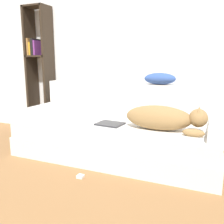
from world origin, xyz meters
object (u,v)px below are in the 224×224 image
object	(u,v)px
dog	(164,118)
throw_pillow	(160,79)
power_adapter	(80,176)
couch	(115,140)
laptop	(110,124)
bookshelf	(39,65)

from	to	relation	value
dog	throw_pillow	world-z (taller)	throw_pillow
power_adapter	couch	bearing A→B (deg)	81.16
laptop	power_adapter	distance (m)	0.69
couch	bookshelf	distance (m)	1.77
couch	laptop	distance (m)	0.22
bookshelf	power_adapter	distance (m)	2.07
couch	laptop	xyz separation A→B (m)	(-0.03, -0.07, 0.21)
laptop	throw_pillow	bearing A→B (deg)	51.80
laptop	throw_pillow	distance (m)	0.79
couch	dog	distance (m)	0.65
couch	bookshelf	xyz separation A→B (m)	(-1.46, 0.54, 0.84)
couch	dog	bearing A→B (deg)	-7.39
dog	bookshelf	size ratio (longest dim) A/B	0.44
dog	power_adapter	xyz separation A→B (m)	(-0.66, -0.56, -0.51)
dog	power_adapter	bearing A→B (deg)	-139.49
laptop	bookshelf	xyz separation A→B (m)	(-1.43, 0.61, 0.63)
laptop	power_adapter	bearing A→B (deg)	-90.82
couch	power_adapter	distance (m)	0.66
couch	bookshelf	bearing A→B (deg)	159.69
throw_pillow	dog	bearing A→B (deg)	-71.60
couch	dog	size ratio (longest dim) A/B	2.79
throw_pillow	power_adapter	world-z (taller)	throw_pillow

